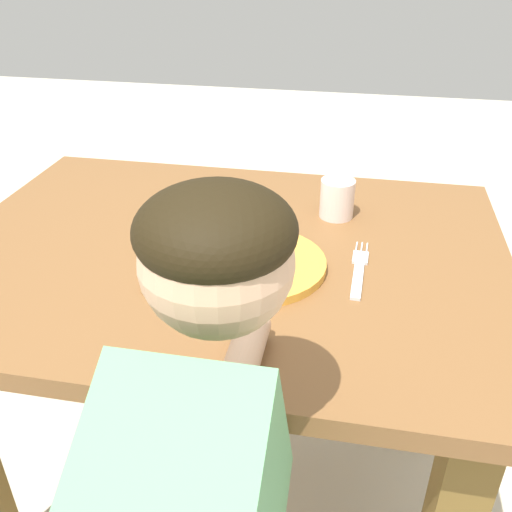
% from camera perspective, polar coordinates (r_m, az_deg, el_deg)
% --- Properties ---
extents(ground_plane, '(8.00, 8.00, 0.00)m').
position_cam_1_polar(ground_plane, '(1.57, -2.48, -22.16)').
color(ground_plane, beige).
extents(dining_table, '(1.08, 0.81, 0.70)m').
position_cam_1_polar(dining_table, '(1.17, -3.09, -4.96)').
color(dining_table, brown).
rests_on(dining_table, ground_plane).
extents(plate, '(0.26, 0.26, 0.06)m').
position_cam_1_polar(plate, '(1.02, -0.17, -0.57)').
color(plate, gold).
rests_on(plate, dining_table).
extents(fork, '(0.03, 0.20, 0.01)m').
position_cam_1_polar(fork, '(1.03, 10.34, -1.43)').
color(fork, silver).
rests_on(fork, dining_table).
extents(spoon, '(0.08, 0.20, 0.02)m').
position_cam_1_polar(spoon, '(1.08, -10.64, 0.62)').
color(spoon, tan).
rests_on(spoon, dining_table).
extents(drinking_cup, '(0.07, 0.07, 0.08)m').
position_cam_1_polar(drinking_cup, '(1.21, 8.19, 5.78)').
color(drinking_cup, silver).
rests_on(drinking_cup, dining_table).
extents(napkin, '(0.18, 0.19, 0.00)m').
position_cam_1_polar(napkin, '(1.20, -3.82, 3.84)').
color(napkin, white).
rests_on(napkin, dining_table).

